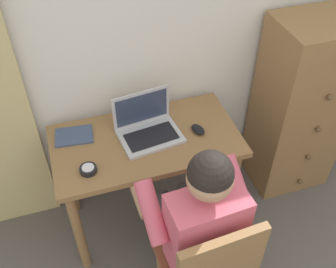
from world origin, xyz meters
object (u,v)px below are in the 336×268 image
(chair, at_px, (208,264))
(desk_clock, at_px, (88,169))
(desk, at_px, (147,155))
(dresser, at_px, (300,108))
(laptop, at_px, (147,127))
(computer_mouse, at_px, (198,129))
(notebook_pad, at_px, (74,136))
(person_seated, at_px, (195,214))

(chair, bearing_deg, desk_clock, 130.28)
(desk, xyz_separation_m, dresser, (1.07, 0.09, 0.02))
(laptop, xyz_separation_m, computer_mouse, (0.28, -0.07, -0.04))
(desk, height_order, desk_clock, desk_clock)
(dresser, xyz_separation_m, chair, (-0.95, -0.78, -0.15))
(laptop, bearing_deg, desk, -118.59)
(dresser, distance_m, laptop, 1.06)
(chair, bearing_deg, notebook_pad, 120.91)
(laptop, bearing_deg, chair, -82.77)
(person_seated, relative_size, laptop, 3.21)
(laptop, bearing_deg, desk_clock, -153.28)
(desk, relative_size, person_seated, 0.90)
(desk, bearing_deg, computer_mouse, -5.85)
(dresser, relative_size, computer_mouse, 12.56)
(laptop, relative_size, desk_clock, 4.09)
(desk_clock, bearing_deg, chair, -49.72)
(dresser, distance_m, person_seated, 1.13)
(desk, relative_size, chair, 1.23)
(person_seated, xyz_separation_m, computer_mouse, (0.20, 0.48, 0.09))
(computer_mouse, xyz_separation_m, desk_clock, (-0.65, -0.11, -0.00))
(chair, bearing_deg, laptop, 97.23)
(computer_mouse, bearing_deg, notebook_pad, 150.22)
(laptop, relative_size, computer_mouse, 3.68)
(notebook_pad, bearing_deg, computer_mouse, -7.78)
(dresser, xyz_separation_m, laptop, (-1.05, -0.04, 0.16))
(desk, bearing_deg, person_seated, -78.12)
(notebook_pad, bearing_deg, desk, -14.01)
(chair, relative_size, laptop, 2.34)
(dresser, bearing_deg, computer_mouse, -171.18)
(dresser, height_order, laptop, dresser)
(chair, height_order, laptop, laptop)
(person_seated, height_order, notebook_pad, person_seated)
(desk, relative_size, laptop, 2.88)
(dresser, xyz_separation_m, computer_mouse, (-0.77, -0.12, 0.13))
(dresser, distance_m, computer_mouse, 0.79)
(chair, height_order, computer_mouse, chair)
(desk_clock, bearing_deg, person_seated, -38.89)
(dresser, relative_size, desk_clock, 13.95)
(dresser, xyz_separation_m, notebook_pad, (-1.45, 0.06, 0.12))
(computer_mouse, distance_m, desk_clock, 0.66)
(computer_mouse, bearing_deg, laptop, 149.50)
(desk, height_order, dresser, dresser)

